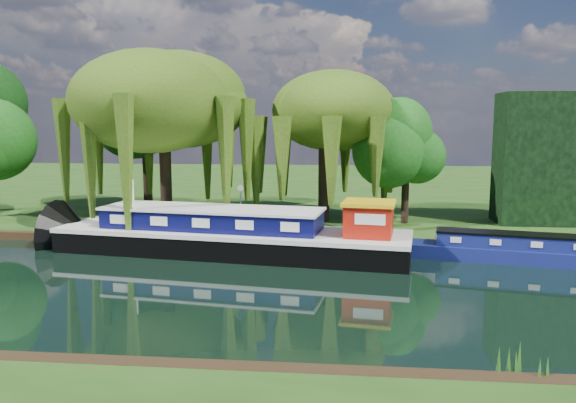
# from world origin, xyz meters

# --- Properties ---
(ground) EXTENTS (120.00, 120.00, 0.00)m
(ground) POSITION_xyz_m (0.00, 0.00, 0.00)
(ground) COLOR black
(far_bank) EXTENTS (120.00, 52.00, 0.45)m
(far_bank) POSITION_xyz_m (0.00, 34.00, 0.23)
(far_bank) COLOR #1C4011
(far_bank) RESTS_ON ground
(dutch_barge) EXTENTS (18.51, 6.57, 3.82)m
(dutch_barge) POSITION_xyz_m (0.96, 5.88, 0.95)
(dutch_barge) COLOR black
(dutch_barge) RESTS_ON ground
(narrowboat) EXTENTS (10.46, 3.78, 1.51)m
(narrowboat) POSITION_xyz_m (14.75, 5.58, 0.54)
(narrowboat) COLOR navy
(narrowboat) RESTS_ON ground
(white_cruiser) EXTENTS (3.04, 2.85, 1.28)m
(white_cruiser) POSITION_xyz_m (11.46, 7.23, 0.00)
(white_cruiser) COLOR silver
(white_cruiser) RESTS_ON ground
(willow_left) EXTENTS (8.31, 8.31, 9.96)m
(willow_left) POSITION_xyz_m (-4.22, 11.22, 7.68)
(willow_left) COLOR black
(willow_left) RESTS_ON far_bank
(willow_right) EXTENTS (7.06, 7.06, 8.59)m
(willow_right) POSITION_xyz_m (5.29, 13.35, 6.72)
(willow_right) COLOR black
(willow_right) RESTS_ON far_bank
(tree_far_mid) EXTENTS (5.61, 5.61, 9.18)m
(tree_far_mid) POSITION_xyz_m (-7.54, 17.28, 6.77)
(tree_far_mid) COLOR black
(tree_far_mid) RESTS_ON far_bank
(tree_far_right) EXTENTS (4.03, 4.03, 6.60)m
(tree_far_right) POSITION_xyz_m (10.34, 13.27, 5.00)
(tree_far_right) COLOR black
(tree_far_right) RESTS_ON far_bank
(conifer_hedge) EXTENTS (6.00, 3.00, 8.00)m
(conifer_hedge) POSITION_xyz_m (19.00, 14.00, 4.45)
(conifer_hedge) COLOR black
(conifer_hedge) RESTS_ON far_bank
(lamppost) EXTENTS (0.36, 0.36, 2.56)m
(lamppost) POSITION_xyz_m (0.50, 10.50, 2.42)
(lamppost) COLOR silver
(lamppost) RESTS_ON far_bank
(mooring_posts) EXTENTS (19.16, 0.16, 1.00)m
(mooring_posts) POSITION_xyz_m (-0.50, 8.40, 0.95)
(mooring_posts) COLOR silver
(mooring_posts) RESTS_ON far_bank
(reeds_near) EXTENTS (33.70, 1.50, 1.10)m
(reeds_near) POSITION_xyz_m (6.87, -7.57, 0.55)
(reeds_near) COLOR #1B5717
(reeds_near) RESTS_ON ground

